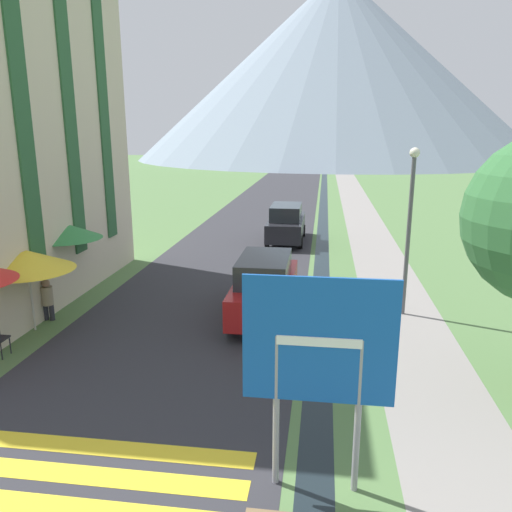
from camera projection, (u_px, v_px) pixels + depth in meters
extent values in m
plane|color=#517542|center=(296.00, 245.00, 23.36)|extent=(160.00, 160.00, 0.00)
cube|color=#2D2D33|center=(268.00, 211.00, 33.28)|extent=(6.40, 60.00, 0.01)
cube|color=gray|center=(360.00, 213.00, 32.49)|extent=(2.20, 60.00, 0.01)
cube|color=black|center=(323.00, 212.00, 32.80)|extent=(0.60, 60.00, 0.00)
cube|color=yellow|center=(55.00, 507.00, 7.17)|extent=(5.44, 0.44, 0.01)
cube|color=yellow|center=(78.00, 474.00, 7.85)|extent=(5.44, 0.44, 0.01)
cube|color=yellow|center=(98.00, 447.00, 8.52)|extent=(5.44, 0.44, 0.01)
cone|color=gray|center=(335.00, 68.00, 90.29)|extent=(71.74, 71.74, 32.06)
cube|color=#285633|center=(22.00, 112.00, 12.76)|extent=(0.06, 0.70, 8.55)
cube|color=#285633|center=(70.00, 115.00, 15.12)|extent=(0.06, 0.70, 8.55)
cube|color=#285633|center=(104.00, 117.00, 17.48)|extent=(0.06, 0.70, 8.55)
cylinder|color=gray|center=(276.00, 411.00, 7.39)|extent=(0.10, 0.10, 2.44)
cylinder|color=gray|center=(358.00, 417.00, 7.23)|extent=(0.10, 0.10, 2.44)
cube|color=#1451AD|center=(319.00, 341.00, 7.00)|extent=(2.18, 0.05, 1.88)
cube|color=white|center=(319.00, 342.00, 6.97)|extent=(1.20, 0.02, 0.14)
cube|color=#A31919|center=(265.00, 292.00, 14.40)|extent=(1.62, 4.36, 0.84)
cube|color=#23282D|center=(264.00, 269.00, 14.00)|extent=(1.38, 2.40, 0.68)
cylinder|color=black|center=(246.00, 290.00, 15.90)|extent=(0.18, 0.60, 0.60)
cylinder|color=black|center=(294.00, 292.00, 15.70)|extent=(0.18, 0.60, 0.60)
cylinder|color=black|center=(230.00, 321.00, 13.31)|extent=(0.18, 0.60, 0.60)
cylinder|color=black|center=(288.00, 324.00, 13.10)|extent=(0.18, 0.60, 0.60)
cube|color=black|center=(286.00, 227.00, 23.97)|extent=(1.62, 4.29, 0.84)
cube|color=#23282D|center=(286.00, 212.00, 23.57)|extent=(1.38, 2.36, 0.68)
cylinder|color=black|center=(273.00, 230.00, 25.45)|extent=(0.18, 0.60, 0.60)
cylinder|color=black|center=(303.00, 231.00, 25.25)|extent=(0.18, 0.60, 0.60)
cylinder|color=black|center=(267.00, 241.00, 22.89)|extent=(0.18, 0.60, 0.60)
cylinder|color=black|center=(301.00, 242.00, 22.69)|extent=(0.18, 0.60, 0.60)
cube|color=#232328|center=(20.00, 315.00, 13.35)|extent=(0.40, 0.40, 0.04)
cube|color=#232328|center=(15.00, 310.00, 13.13)|extent=(0.40, 0.04, 0.40)
cylinder|color=#232328|center=(19.00, 320.00, 13.59)|extent=(0.03, 0.03, 0.45)
cylinder|color=#232328|center=(30.00, 321.00, 13.55)|extent=(0.03, 0.03, 0.45)
cylinder|color=#232328|center=(11.00, 325.00, 13.26)|extent=(0.03, 0.03, 0.45)
cylinder|color=#232328|center=(23.00, 326.00, 13.22)|extent=(0.03, 0.03, 0.45)
cylinder|color=#232328|center=(10.00, 345.00, 12.04)|extent=(0.03, 0.03, 0.45)
cylinder|color=#232328|center=(1.00, 351.00, 11.71)|extent=(0.03, 0.03, 0.45)
cylinder|color=#B7B2A8|center=(31.00, 294.00, 13.26)|extent=(0.06, 0.06, 2.06)
cone|color=yellow|center=(27.00, 260.00, 13.03)|extent=(2.42, 2.42, 0.53)
cylinder|color=#B7B2A8|center=(69.00, 264.00, 15.69)|extent=(0.06, 0.06, 2.32)
cone|color=#338442|center=(66.00, 231.00, 15.43)|extent=(2.20, 2.20, 0.48)
cylinder|color=#282833|center=(46.00, 312.00, 14.18)|extent=(0.14, 0.14, 0.46)
cylinder|color=#282833|center=(52.00, 312.00, 14.16)|extent=(0.14, 0.14, 0.46)
cylinder|color=gray|center=(47.00, 296.00, 14.05)|extent=(0.32, 0.32, 0.53)
sphere|color=#9E755B|center=(46.00, 283.00, 13.96)|extent=(0.22, 0.22, 0.22)
cylinder|color=#515156|center=(408.00, 238.00, 14.14)|extent=(0.12, 0.12, 4.54)
sphere|color=silver|center=(415.00, 153.00, 13.55)|extent=(0.28, 0.28, 0.28)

